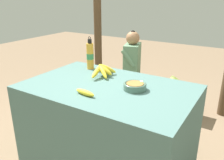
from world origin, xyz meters
TOP-DOWN VIEW (x-y plane):
  - market_counter at (0.00, 0.00)m, footprint 1.45×0.93m
  - banana_bunch_ripe at (-0.18, 0.19)m, footprint 0.18×0.33m
  - serving_bowl at (0.23, 0.05)m, footprint 0.19×0.19m
  - water_bottle at (-0.42, 0.32)m, footprint 0.07×0.07m
  - loose_banana_front at (-0.04, -0.26)m, footprint 0.19×0.06m
  - wooden_bench at (-0.23, 1.34)m, footprint 1.36×0.32m
  - seated_vendor at (-0.48, 1.29)m, footprint 0.46×0.43m
  - banana_bunch_green at (0.18, 1.33)m, footprint 0.18×0.30m
  - support_post_near at (-1.25, 1.63)m, footprint 0.12×0.12m

SIDE VIEW (x-z plane):
  - wooden_bench at x=-0.23m, z-range 0.13..0.54m
  - market_counter at x=0.00m, z-range 0.00..0.80m
  - banana_bunch_green at x=0.18m, z-range 0.40..0.53m
  - seated_vendor at x=-0.48m, z-range 0.08..1.15m
  - loose_banana_front at x=-0.04m, z-range 0.80..0.84m
  - serving_bowl at x=0.23m, z-range 0.80..0.86m
  - banana_bunch_ripe at x=-0.18m, z-range 0.79..0.92m
  - water_bottle at x=-0.42m, z-range 0.77..1.10m
  - support_post_near at x=-1.25m, z-range 0.00..2.30m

